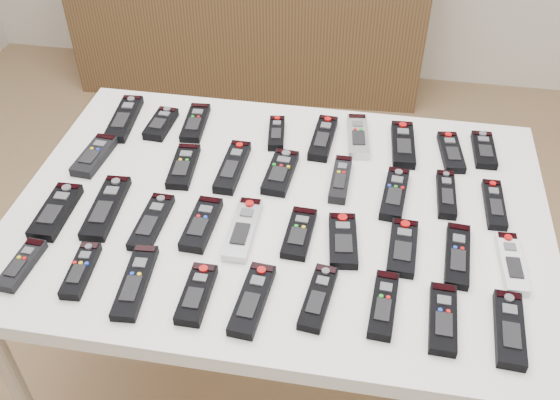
% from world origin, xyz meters
% --- Properties ---
extents(ground, '(4.00, 4.00, 0.00)m').
position_xyz_m(ground, '(0.00, 0.00, 0.00)').
color(ground, '#97694D').
rests_on(ground, ground).
extents(table, '(1.25, 0.88, 0.78)m').
position_xyz_m(table, '(0.02, -0.06, 0.72)').
color(table, white).
rests_on(table, ground).
extents(sideboard, '(1.77, 0.47, 0.88)m').
position_xyz_m(sideboard, '(-0.46, 1.78, 0.44)').
color(sideboard, '#452B1B').
rests_on(sideboard, ground).
extents(remote_0, '(0.07, 0.21, 0.02)m').
position_xyz_m(remote_0, '(-0.46, 0.22, 0.79)').
color(remote_0, black).
rests_on(remote_0, table).
extents(remote_1, '(0.06, 0.14, 0.02)m').
position_xyz_m(remote_1, '(-0.36, 0.21, 0.79)').
color(remote_1, black).
rests_on(remote_1, table).
extents(remote_2, '(0.07, 0.17, 0.02)m').
position_xyz_m(remote_2, '(-0.26, 0.23, 0.79)').
color(remote_2, black).
rests_on(remote_2, table).
extents(remote_3, '(0.06, 0.14, 0.02)m').
position_xyz_m(remote_3, '(-0.03, 0.22, 0.79)').
color(remote_3, black).
rests_on(remote_3, table).
extents(remote_4, '(0.06, 0.19, 0.02)m').
position_xyz_m(remote_4, '(0.09, 0.22, 0.79)').
color(remote_4, black).
rests_on(remote_4, table).
extents(remote_5, '(0.07, 0.19, 0.02)m').
position_xyz_m(remote_5, '(0.18, 0.24, 0.79)').
color(remote_5, '#B7B7BC').
rests_on(remote_5, table).
extents(remote_6, '(0.07, 0.19, 0.02)m').
position_xyz_m(remote_6, '(0.30, 0.23, 0.79)').
color(remote_6, black).
rests_on(remote_6, table).
extents(remote_7, '(0.07, 0.16, 0.02)m').
position_xyz_m(remote_7, '(0.43, 0.22, 0.79)').
color(remote_7, black).
rests_on(remote_7, table).
extents(remote_8, '(0.06, 0.15, 0.02)m').
position_xyz_m(remote_8, '(0.51, 0.24, 0.79)').
color(remote_8, black).
rests_on(remote_8, table).
extents(remote_9, '(0.07, 0.16, 0.02)m').
position_xyz_m(remote_9, '(-0.48, 0.04, 0.79)').
color(remote_9, black).
rests_on(remote_9, table).
extents(remote_10, '(0.07, 0.17, 0.02)m').
position_xyz_m(remote_10, '(-0.24, 0.04, 0.79)').
color(remote_10, black).
rests_on(remote_10, table).
extents(remote_11, '(0.06, 0.20, 0.02)m').
position_xyz_m(remote_11, '(-0.12, 0.06, 0.79)').
color(remote_11, black).
rests_on(remote_11, table).
extents(remote_12, '(0.07, 0.17, 0.02)m').
position_xyz_m(remote_12, '(0.00, 0.06, 0.79)').
color(remote_12, black).
rests_on(remote_12, table).
extents(remote_13, '(0.04, 0.16, 0.02)m').
position_xyz_m(remote_13, '(0.15, 0.05, 0.79)').
color(remote_13, black).
rests_on(remote_13, table).
extents(remote_14, '(0.07, 0.18, 0.02)m').
position_xyz_m(remote_14, '(0.29, 0.02, 0.79)').
color(remote_14, black).
rests_on(remote_14, table).
extents(remote_15, '(0.04, 0.16, 0.02)m').
position_xyz_m(remote_15, '(0.41, 0.04, 0.79)').
color(remote_15, black).
rests_on(remote_15, table).
extents(remote_16, '(0.05, 0.17, 0.02)m').
position_xyz_m(remote_16, '(0.52, 0.02, 0.79)').
color(remote_16, black).
rests_on(remote_16, table).
extents(remote_17, '(0.07, 0.18, 0.02)m').
position_xyz_m(remote_17, '(-0.48, -0.18, 0.79)').
color(remote_17, black).
rests_on(remote_17, table).
extents(remote_18, '(0.07, 0.21, 0.02)m').
position_xyz_m(remote_18, '(-0.37, -0.14, 0.79)').
color(remote_18, black).
rests_on(remote_18, table).
extents(remote_19, '(0.06, 0.18, 0.02)m').
position_xyz_m(remote_19, '(-0.25, -0.17, 0.79)').
color(remote_19, black).
rests_on(remote_19, table).
extents(remote_20, '(0.06, 0.17, 0.02)m').
position_xyz_m(remote_20, '(-0.14, -0.16, 0.79)').
color(remote_20, black).
rests_on(remote_20, table).
extents(remote_21, '(0.05, 0.19, 0.02)m').
position_xyz_m(remote_21, '(-0.04, -0.16, 0.79)').
color(remote_21, '#B7B7BC').
rests_on(remote_21, table).
extents(remote_22, '(0.06, 0.16, 0.02)m').
position_xyz_m(remote_22, '(0.08, -0.15, 0.79)').
color(remote_22, black).
rests_on(remote_22, table).
extents(remote_23, '(0.08, 0.16, 0.02)m').
position_xyz_m(remote_23, '(0.18, -0.16, 0.79)').
color(remote_23, black).
rests_on(remote_23, table).
extents(remote_24, '(0.07, 0.17, 0.02)m').
position_xyz_m(remote_24, '(0.31, -0.16, 0.79)').
color(remote_24, black).
rests_on(remote_24, table).
extents(remote_25, '(0.06, 0.19, 0.02)m').
position_xyz_m(remote_25, '(0.43, -0.16, 0.79)').
color(remote_25, black).
rests_on(remote_25, table).
extents(remote_26, '(0.06, 0.17, 0.02)m').
position_xyz_m(remote_26, '(0.54, -0.16, 0.79)').
color(remote_26, silver).
rests_on(remote_26, table).
extents(remote_27, '(0.05, 0.14, 0.02)m').
position_xyz_m(remote_27, '(-0.48, -0.35, 0.79)').
color(remote_27, black).
rests_on(remote_27, table).
extents(remote_28, '(0.05, 0.15, 0.02)m').
position_xyz_m(remote_28, '(-0.35, -0.34, 0.79)').
color(remote_28, black).
rests_on(remote_28, table).
extents(remote_29, '(0.07, 0.20, 0.02)m').
position_xyz_m(remote_29, '(-0.23, -0.35, 0.79)').
color(remote_29, black).
rests_on(remote_29, table).
extents(remote_30, '(0.05, 0.15, 0.02)m').
position_xyz_m(remote_30, '(-0.09, -0.36, 0.79)').
color(remote_30, black).
rests_on(remote_30, table).
extents(remote_31, '(0.07, 0.18, 0.02)m').
position_xyz_m(remote_31, '(0.02, -0.36, 0.79)').
color(remote_31, black).
rests_on(remote_31, table).
extents(remote_32, '(0.07, 0.17, 0.02)m').
position_xyz_m(remote_32, '(0.15, -0.33, 0.79)').
color(remote_32, black).
rests_on(remote_32, table).
extents(remote_33, '(0.06, 0.17, 0.02)m').
position_xyz_m(remote_33, '(0.28, -0.32, 0.79)').
color(remote_33, black).
rests_on(remote_33, table).
extents(remote_34, '(0.06, 0.17, 0.02)m').
position_xyz_m(remote_34, '(0.39, -0.34, 0.79)').
color(remote_34, black).
rests_on(remote_34, table).
extents(remote_35, '(0.06, 0.18, 0.02)m').
position_xyz_m(remote_35, '(0.52, -0.34, 0.79)').
color(remote_35, black).
rests_on(remote_35, table).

